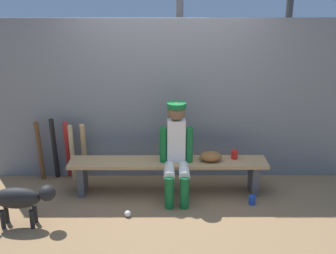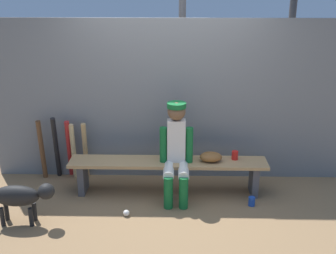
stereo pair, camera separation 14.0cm
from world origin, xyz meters
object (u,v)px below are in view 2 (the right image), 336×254
Objects in this scene: bat_wood_natural at (74,152)px; player_seated at (176,149)px; bat_wood_tan at (85,151)px; bat_aluminum_red at (69,149)px; cup_on_bench at (235,155)px; cup_on_ground at (252,201)px; bat_wood_dark at (42,150)px; dugout_bench at (168,168)px; bat_aluminum_black at (56,148)px; baseball_glove at (211,157)px; dog at (21,196)px; baseball at (126,213)px.

player_seated is at bearing -18.57° from bat_wood_natural.
bat_wood_tan is 0.16m from bat_wood_natural.
bat_aluminum_red reaches higher than cup_on_bench.
cup_on_ground is (2.14, -0.69, -0.35)m from bat_wood_tan.
bat_wood_tan is at bearing 158.09° from player_seated.
player_seated is 1.88m from bat_wood_dark.
player_seated reaches higher than bat_wood_dark.
dugout_bench is 2.89× the size of bat_aluminum_red.
bat_aluminum_red reaches higher than bat_wood_dark.
cup_on_bench is (2.35, -0.30, 0.05)m from bat_aluminum_black.
cup_on_ground is (2.72, -0.67, -0.37)m from bat_wood_dark.
cup_on_ground is at bearing -16.15° from bat_wood_natural.
bat_aluminum_black reaches higher than bat_wood_natural.
bat_wood_tan reaches higher than dugout_bench.
cup_on_ground is (0.49, -0.31, -0.45)m from baseball_glove.
bat_aluminum_black reaches higher than bat_wood_tan.
baseball_glove is 1.92m from bat_aluminum_red.
dugout_bench is 1.19m from bat_wood_tan.
cup_on_bench is at bearing -7.77° from bat_wood_natural.
bat_wood_tan is 0.58m from bat_wood_dark.
bat_aluminum_black is 0.20m from bat_wood_dark.
dog reaches higher than dugout_bench.
dog is (-1.70, -0.64, -0.31)m from player_seated.
bat_wood_dark is at bearing -173.89° from bat_aluminum_red.
player_seated is 1.33× the size of bat_aluminum_black.
player_seated is 1.43× the size of bat_wood_dark.
bat_wood_natural is 10.81× the size of baseball.
bat_aluminum_black is 2.65m from cup_on_ground.
dugout_bench is at bearing -13.79° from bat_aluminum_black.
bat_aluminum_red is (-1.35, 0.41, 0.08)m from dugout_bench.
bat_aluminum_black is at bearing -177.52° from bat_wood_tan.
bat_wood_dark is at bearing 166.10° from cup_on_ground.
baseball_glove is 1.25m from baseball.
dugout_bench is at bearing 134.12° from player_seated.
player_seated is 1.50× the size of bat_wood_natural.
bat_aluminum_black is (-0.23, 0.01, 0.05)m from bat_wood_natural.
bat_aluminum_red is at bearing 6.11° from bat_wood_dark.
dog is (-0.25, -1.15, -0.09)m from bat_aluminum_red.
bat_wood_tan is 0.96× the size of dog.
cup_on_ground is at bearing 10.34° from baseball.
cup_on_bench is 2.58m from dog.
bat_wood_dark is at bearing 173.31° from cup_on_bench.
cup_on_bench reaches higher than dugout_bench.
bat_wood_dark is 2.57m from cup_on_bench.
bat_aluminum_red is at bearing 175.20° from bat_wood_tan.
bat_wood_natural is at bearing 130.81° from baseball.
baseball_glove is (0.53, 0.00, 0.16)m from dugout_bench.
bat_wood_tan is 0.39m from bat_aluminum_black.
player_seated is 1.11m from cup_on_ground.
cup_on_bench is at bearing -8.77° from bat_aluminum_red.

